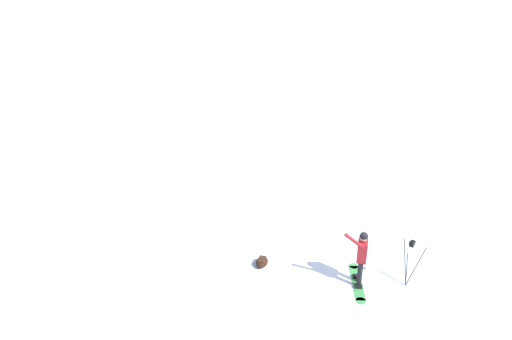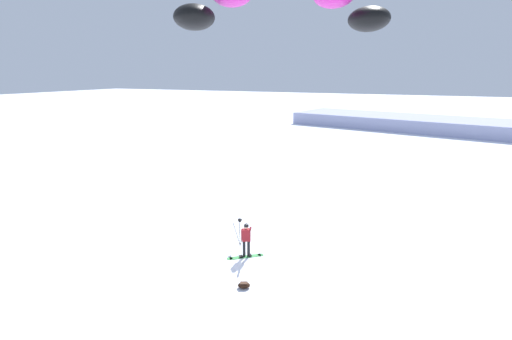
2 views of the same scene
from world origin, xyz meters
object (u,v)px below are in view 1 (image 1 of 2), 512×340
(gear_bag_large, at_px, (262,262))
(camera_tripod, at_px, (411,255))
(snowboarder, at_px, (362,253))
(snowboard, at_px, (357,282))

(gear_bag_large, xyz_separation_m, camera_tripod, (-3.62, -1.99, 0.91))
(snowboarder, distance_m, gear_bag_large, 2.99)
(snowboarder, bearing_deg, gear_bag_large, 23.74)
(snowboard, height_order, camera_tripod, camera_tripod)
(snowboarder, height_order, camera_tripod, snowboarder)
(snowboarder, relative_size, gear_bag_large, 2.83)
(snowboarder, height_order, gear_bag_large, snowboarder)
(gear_bag_large, relative_size, camera_tripod, 0.42)
(snowboarder, distance_m, camera_tripod, 1.32)
(snowboarder, relative_size, snowboard, 1.18)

